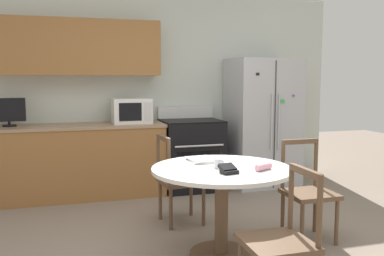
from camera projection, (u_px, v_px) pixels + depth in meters
The scene contains 14 objects.
back_wall at pixel (130, 79), 5.63m from camera, with size 5.20×0.44×2.60m.
kitchen_counter at pixel (72, 161), 5.24m from camera, with size 2.27×0.64×0.90m.
refrigerator at pixel (262, 122), 5.86m from camera, with size 0.89×0.74×1.73m.
oven_range at pixel (191, 154), 5.65m from camera, with size 0.77×0.68×1.08m.
microwave at pixel (131, 111), 5.39m from camera, with size 0.48×0.39×0.31m.
countertop_tv at pixel (9, 111), 5.00m from camera, with size 0.38×0.16×0.34m.
dining_table at pixel (222, 186), 3.50m from camera, with size 1.15×1.15×0.74m.
dining_chair_near at pixel (281, 242), 2.70m from camera, with size 0.43×0.43×0.90m.
dining_chair_right at pixel (308, 193), 3.87m from camera, with size 0.42×0.42×0.90m.
dining_chair_far at pixel (179, 181), 4.31m from camera, with size 0.45×0.45×0.90m.
candle_glass at pixel (219, 164), 3.46m from camera, with size 0.08×0.08×0.08m.
folded_napkin at pixel (263, 167), 3.37m from camera, with size 0.17×0.12×0.05m.
wallet at pixel (228, 170), 3.27m from camera, with size 0.14×0.15×0.07m.
mail_stack at pixel (202, 160), 3.74m from camera, with size 0.25×0.32×0.02m.
Camera 1 is at (-1.16, -3.08, 1.47)m, focal length 40.00 mm.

